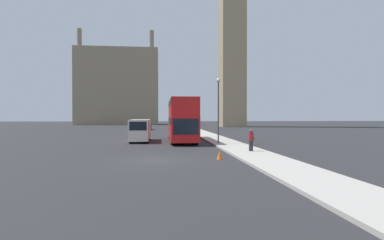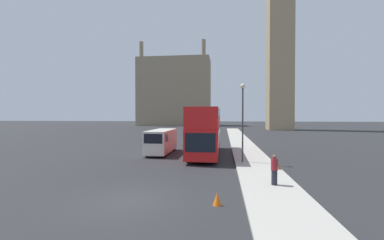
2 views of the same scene
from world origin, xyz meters
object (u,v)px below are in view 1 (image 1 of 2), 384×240
Objects in this scene: street_lamp at (218,101)px; parked_sedan at (147,126)px; pedestrian at (251,140)px; white_van at (140,130)px; red_double_decker_bus at (182,118)px.

street_lamp is 34.27m from parked_sedan.
parked_sedan is (-9.36, 39.59, -0.22)m from pedestrian.
pedestrian is at bearing -76.70° from parked_sedan.
white_van is at bearing 128.55° from pedestrian.
red_double_decker_bus is 4.51m from white_van.
red_double_decker_bus is 1.83× the size of street_lamp.
street_lamp reaches higher than parked_sedan.
white_van is 28.81m from parked_sedan.
red_double_decker_bus is 1.80× the size of white_van.
street_lamp is at bearing -30.01° from white_van.
street_lamp is at bearing 100.00° from pedestrian.
pedestrian is at bearing -67.78° from red_double_decker_bus.
parked_sedan is at bearing 91.49° from white_van.
street_lamp is (-1.14, 6.49, 3.14)m from pedestrian.
white_van reaches higher than pedestrian.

